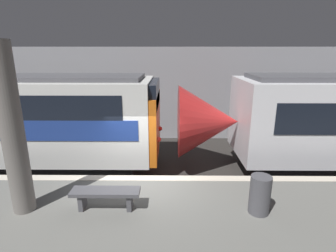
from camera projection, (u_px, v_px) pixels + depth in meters
ground_plane at (143, 209)px, 7.64m from camera, size 120.00×120.00×0.00m
platform at (132, 249)px, 5.37m from camera, size 40.00×4.43×1.08m
station_rear_barrier at (155, 94)px, 13.35m from camera, size 50.00×0.15×4.65m
support_pillar_near at (12, 132)px, 5.30m from camera, size 0.45×0.45×3.59m
platform_bench at (106, 195)px, 5.74m from camera, size 1.50×0.40×0.45m
trash_bin at (260, 195)px, 5.57m from camera, size 0.44×0.44×0.85m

